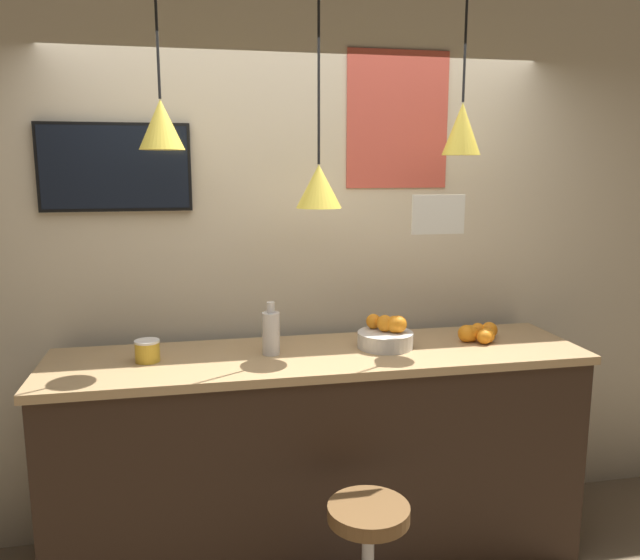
{
  "coord_description": "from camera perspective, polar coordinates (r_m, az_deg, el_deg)",
  "views": [
    {
      "loc": [
        -0.57,
        -2.22,
        1.95
      ],
      "look_at": [
        0.0,
        0.57,
        1.42
      ],
      "focal_mm": 35.0,
      "sensor_mm": 36.0,
      "label": 1
    }
  ],
  "objects": [
    {
      "name": "back_wall",
      "position": [
        3.31,
        -1.5,
        1.76
      ],
      "size": [
        8.0,
        0.06,
        2.9
      ],
      "color": "beige",
      "rests_on": "ground_plane"
    },
    {
      "name": "service_counter",
      "position": [
        3.17,
        0.0,
        -15.94
      ],
      "size": [
        2.54,
        0.65,
        1.07
      ],
      "color": "black",
      "rests_on": "ground_plane"
    },
    {
      "name": "bar_stool",
      "position": [
        2.74,
        4.4,
        -24.07
      ],
      "size": [
        0.41,
        0.41,
        0.63
      ],
      "color": "#B7B7BC",
      "rests_on": "ground_plane"
    },
    {
      "name": "fruit_bowl",
      "position": [
        3.06,
        6.12,
        -5.0
      ],
      "size": [
        0.27,
        0.27,
        0.16
      ],
      "color": "beige",
      "rests_on": "service_counter"
    },
    {
      "name": "orange_pile",
      "position": [
        3.26,
        14.27,
        -4.72
      ],
      "size": [
        0.23,
        0.2,
        0.09
      ],
      "color": "orange",
      "rests_on": "service_counter"
    },
    {
      "name": "juice_bottle",
      "position": [
        2.93,
        -4.5,
        -4.78
      ],
      "size": [
        0.08,
        0.08,
        0.25
      ],
      "color": "silver",
      "rests_on": "service_counter"
    },
    {
      "name": "spread_jar",
      "position": [
        2.93,
        -15.51,
        -6.26
      ],
      "size": [
        0.11,
        0.11,
        0.1
      ],
      "color": "gold",
      "rests_on": "service_counter"
    },
    {
      "name": "pendant_lamp_left",
      "position": [
        2.82,
        -14.33,
        13.68
      ],
      "size": [
        0.2,
        0.2,
        0.79
      ],
      "color": "black"
    },
    {
      "name": "pendant_lamp_middle",
      "position": [
        2.87,
        -0.11,
        8.7
      ],
      "size": [
        0.21,
        0.21,
        1.05
      ],
      "color": "black"
    },
    {
      "name": "pendant_lamp_right",
      "position": [
        3.09,
        12.85,
        13.38
      ],
      "size": [
        0.18,
        0.18,
        0.81
      ],
      "color": "black"
    },
    {
      "name": "mounted_tv",
      "position": [
        3.19,
        -18.22,
        9.76
      ],
      "size": [
        0.71,
        0.04,
        0.42
      ],
      "color": "black"
    },
    {
      "name": "hanging_menu_board",
      "position": [
        2.75,
        10.76,
        5.9
      ],
      "size": [
        0.24,
        0.01,
        0.17
      ],
      "color": "silver"
    },
    {
      "name": "wall_poster",
      "position": [
        3.36,
        7.13,
        14.32
      ],
      "size": [
        0.55,
        0.01,
        0.7
      ],
      "color": "#C64C3D"
    }
  ]
}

